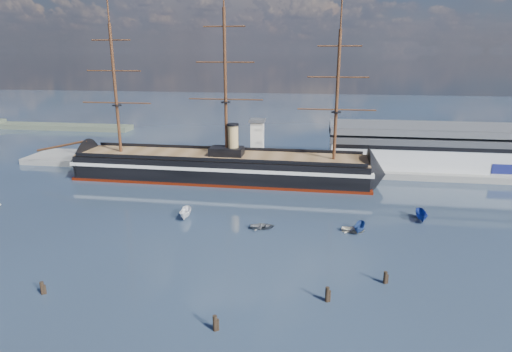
# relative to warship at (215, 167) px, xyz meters

# --- Properties ---
(ground) EXTENTS (600.00, 600.00, 0.00)m
(ground) POSITION_rel_warship_xyz_m (8.24, -20.00, -4.04)
(ground) COLOR #252F3B
(ground) RESTS_ON ground
(quay) EXTENTS (180.00, 18.00, 2.00)m
(quay) POSITION_rel_warship_xyz_m (18.24, 16.00, -4.04)
(quay) COLOR slate
(quay) RESTS_ON ground
(warehouse) EXTENTS (63.00, 21.00, 11.60)m
(warehouse) POSITION_rel_warship_xyz_m (66.24, 20.00, 3.95)
(warehouse) COLOR #B7BABC
(warehouse) RESTS_ON ground
(quay_tower) EXTENTS (5.00, 5.00, 15.00)m
(quay_tower) POSITION_rel_warship_xyz_m (11.24, 13.00, 5.72)
(quay_tower) COLOR silver
(quay_tower) RESTS_ON ground
(shoreline) EXTENTS (120.00, 10.00, 4.00)m
(shoreline) POSITION_rel_warship_xyz_m (-130.99, 75.00, -2.59)
(shoreline) COLOR #3F4C38
(shoreline) RESTS_ON ground
(warship) EXTENTS (112.96, 17.18, 53.94)m
(warship) POSITION_rel_warship_xyz_m (0.00, 0.00, 0.00)
(warship) COLOR black
(warship) RESTS_ON ground
(motorboat_a) EXTENTS (7.38, 3.35, 2.86)m
(motorboat_a) POSITION_rel_warship_xyz_m (0.57, -32.29, -4.04)
(motorboat_a) COLOR white
(motorboat_a) RESTS_ON ground
(motorboat_b) EXTENTS (1.93, 3.59, 1.59)m
(motorboat_b) POSITION_rel_warship_xyz_m (19.43, -35.80, -4.04)
(motorboat_b) COLOR slate
(motorboat_b) RESTS_ON ground
(motorboat_c) EXTENTS (6.62, 3.94, 2.49)m
(motorboat_c) POSITION_rel_warship_xyz_m (40.71, -34.72, -4.04)
(motorboat_c) COLOR navy
(motorboat_c) RESTS_ON ground
(motorboat_e) EXTENTS (1.79, 3.30, 1.46)m
(motorboat_e) POSITION_rel_warship_xyz_m (39.37, -34.75, -4.04)
(motorboat_e) COLOR white
(motorboat_e) RESTS_ON ground
(motorboat_f) EXTENTS (7.27, 2.91, 2.87)m
(motorboat_f) POSITION_rel_warship_xyz_m (55.62, -25.70, -4.04)
(motorboat_f) COLOR navy
(motorboat_f) RESTS_ON ground
(piling_near_left) EXTENTS (0.64, 0.64, 2.88)m
(piling_near_left) POSITION_rel_warship_xyz_m (-12.59, -67.57, -4.04)
(piling_near_left) COLOR black
(piling_near_left) RESTS_ON ground
(piling_near_mid) EXTENTS (0.64, 0.64, 3.09)m
(piling_near_mid) POSITION_rel_warship_xyz_m (17.54, -72.76, -4.04)
(piling_near_mid) COLOR black
(piling_near_mid) RESTS_ON ground
(piling_near_right) EXTENTS (0.64, 0.64, 3.23)m
(piling_near_right) POSITION_rel_warship_xyz_m (33.35, -63.05, -4.04)
(piling_near_right) COLOR black
(piling_near_right) RESTS_ON ground
(piling_far_right) EXTENTS (0.64, 0.64, 2.90)m
(piling_far_right) POSITION_rel_warship_xyz_m (43.22, -56.02, -4.04)
(piling_far_right) COLOR black
(piling_far_right) RESTS_ON ground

